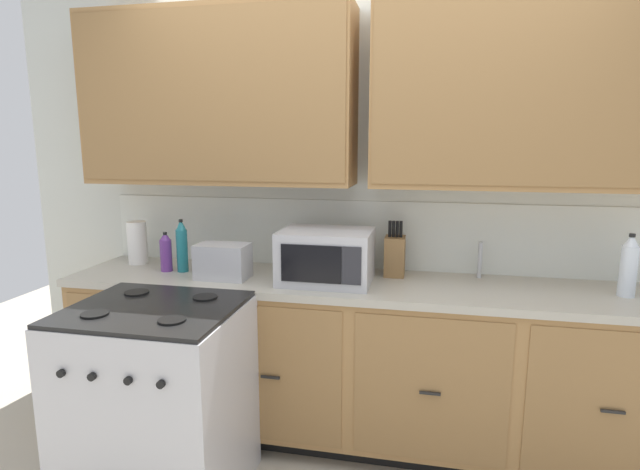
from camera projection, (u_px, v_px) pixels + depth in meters
wall_unit at (365, 140)px, 2.76m from camera, size 4.38×0.40×2.56m
counter_run at (357, 361)px, 2.79m from camera, size 3.21×0.64×0.93m
stove_range at (159, 402)px, 2.36m from camera, size 0.76×0.68×0.95m
microwave at (326, 256)px, 2.67m from camera, size 0.48×0.37×0.28m
toaster at (223, 261)px, 2.75m from camera, size 0.28×0.18×0.19m
knife_block at (395, 255)px, 2.81m from camera, size 0.11×0.14×0.31m
sink_faucet at (480, 260)px, 2.76m from camera, size 0.02×0.02×0.20m
paper_towel_roll at (137, 243)px, 3.08m from camera, size 0.12×0.12×0.26m
bottle_violet at (166, 252)px, 2.90m from camera, size 0.07×0.07×0.23m
bottle_clear at (629, 266)px, 2.42m from camera, size 0.08×0.08×0.31m
bottle_teal at (182, 246)px, 2.89m from camera, size 0.06×0.06×0.30m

